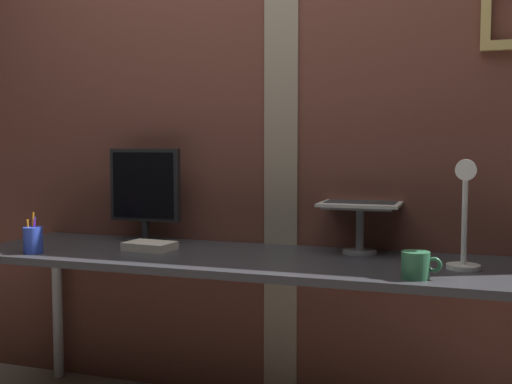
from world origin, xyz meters
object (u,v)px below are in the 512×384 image
Objects in this scene: desk_lamp at (465,202)px; laptop at (363,191)px; monitor at (145,190)px; coffee_mug at (416,265)px; pen_cup at (33,240)px.

laptop is at bearing 141.04° from desk_lamp.
monitor is 1.33m from coffee_mug.
monitor is 0.54m from pen_cup.
coffee_mug is (1.25, -0.43, -0.19)m from monitor.
pen_cup reaches higher than coffee_mug.
laptop is 1.92× the size of pen_cup.
coffee_mug is (1.53, 0.00, -0.01)m from pen_cup.
laptop is at bearing 4.18° from monitor.
desk_lamp is at bearing 5.84° from pen_cup.
coffee_mug is at bearing -62.78° from laptop.
laptop reaches higher than pen_cup.
laptop is at bearing 21.44° from pen_cup.
monitor reaches higher than laptop.
pen_cup is (-1.27, -0.50, -0.19)m from laptop.
desk_lamp is (1.39, -0.26, 0.01)m from monitor.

